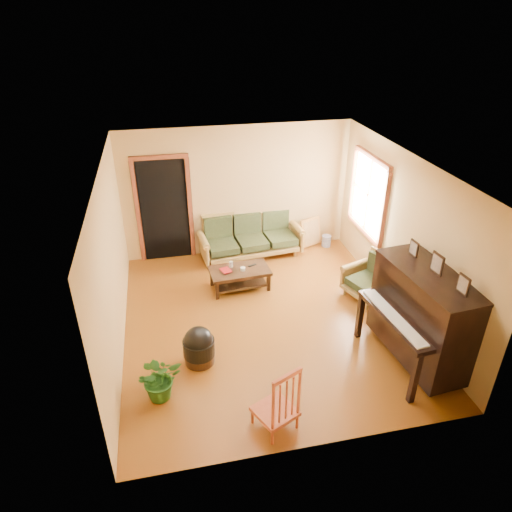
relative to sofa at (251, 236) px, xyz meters
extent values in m
plane|color=#61310C|center=(-0.21, -2.19, -0.44)|extent=(5.00, 5.00, 0.00)
cube|color=black|center=(-1.66, 0.29, 0.59)|extent=(1.08, 0.16, 2.05)
cube|color=white|center=(2.00, -0.89, 1.06)|extent=(0.12, 1.36, 1.46)
cube|color=olive|center=(0.00, 0.00, 0.00)|extent=(2.11, 1.05, 0.87)
cube|color=black|center=(-0.45, -1.15, -0.24)|extent=(1.10, 0.66, 0.38)
cube|color=olive|center=(1.69, -1.93, -0.04)|extent=(0.98, 1.01, 0.80)
cube|color=black|center=(1.70, -3.55, 0.29)|extent=(1.11, 1.72, 1.44)
cylinder|color=black|center=(-1.37, -2.96, -0.22)|extent=(0.47, 0.47, 0.43)
cube|color=#9A3B1C|center=(-0.59, -4.30, 0.05)|extent=(0.62, 0.64, 0.97)
cube|color=#CA8D43|center=(1.32, 0.17, -0.11)|extent=(0.49, 0.28, 0.65)
cylinder|color=#364BA3|center=(1.65, 0.08, -0.32)|extent=(0.21, 0.21, 0.24)
imported|color=#225418|center=(-1.93, -3.52, -0.12)|extent=(0.67, 0.62, 0.63)
imported|color=maroon|center=(-0.77, -1.18, -0.04)|extent=(0.22, 0.26, 0.02)
cylinder|color=silver|center=(-0.58, -1.03, 0.00)|extent=(0.08, 0.08, 0.11)
cylinder|color=white|center=(-0.40, -1.19, -0.02)|extent=(0.10, 0.10, 0.06)
cube|color=black|center=(-0.20, -1.06, -0.04)|extent=(0.16, 0.10, 0.02)
camera|label=1|loc=(-1.63, -8.06, 4.10)|focal=32.00mm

